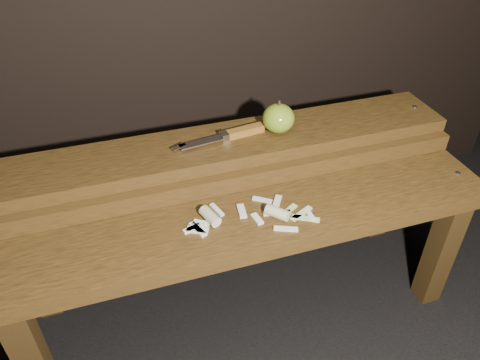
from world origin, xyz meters
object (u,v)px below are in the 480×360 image
object	(u,v)px
bench_front_tier	(256,242)
bench_rear_tier	(228,168)
apple	(278,118)
knife	(234,134)

from	to	relation	value
bench_front_tier	bench_rear_tier	bearing A→B (deg)	90.00
bench_rear_tier	apple	distance (m)	0.19
bench_rear_tier	apple	xyz separation A→B (m)	(0.14, 0.00, 0.12)
bench_rear_tier	knife	world-z (taller)	knife
apple	knife	size ratio (longest dim) A/B	0.35
bench_front_tier	apple	distance (m)	0.33
knife	bench_rear_tier	bearing A→B (deg)	-156.34
bench_rear_tier	knife	distance (m)	0.10
bench_front_tier	knife	distance (m)	0.28
bench_front_tier	apple	world-z (taller)	apple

